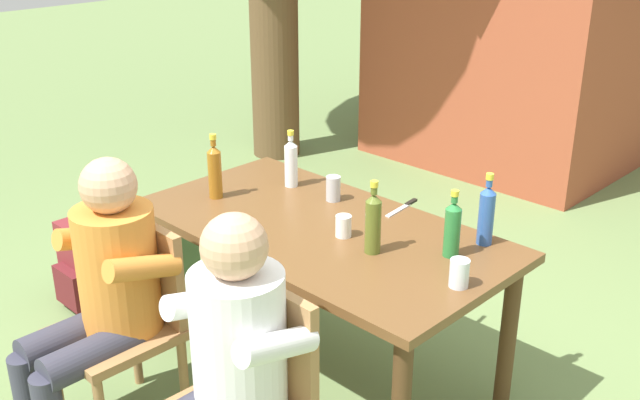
{
  "coord_description": "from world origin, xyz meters",
  "views": [
    {
      "loc": [
        2.04,
        -2.09,
        2.11
      ],
      "look_at": [
        0.0,
        0.0,
        0.89
      ],
      "focal_mm": 41.96,
      "sensor_mm": 36.0,
      "label": 1
    }
  ],
  "objects_px": {
    "chair_near_left": "(130,315)",
    "backpack_by_far_side": "(85,268)",
    "cup_white": "(343,226)",
    "chair_near_right": "(249,394)",
    "cup_glass": "(459,273)",
    "person_in_white_shirt": "(102,289)",
    "bottle_clear": "(291,162)",
    "bottle_olive": "(373,222)",
    "backpack_by_near_side": "(172,251)",
    "table_knife": "(404,207)",
    "bottle_green": "(452,228)",
    "cup_steel": "(333,188)",
    "person_in_plaid_shirt": "(221,367)",
    "dining_table": "(320,246)",
    "bottle_blue": "(486,214)",
    "bottle_amber": "(215,171)"
  },
  "relations": [
    {
      "from": "chair_near_right",
      "to": "backpack_by_far_side",
      "type": "bearing_deg",
      "value": 169.83
    },
    {
      "from": "chair_near_left",
      "to": "backpack_by_far_side",
      "type": "xyz_separation_m",
      "value": [
        -0.97,
        0.31,
        -0.26
      ]
    },
    {
      "from": "chair_near_right",
      "to": "cup_glass",
      "type": "xyz_separation_m",
      "value": [
        0.35,
        0.71,
        0.33
      ]
    },
    {
      "from": "bottle_green",
      "to": "bottle_olive",
      "type": "bearing_deg",
      "value": -141.43
    },
    {
      "from": "cup_glass",
      "to": "backpack_by_near_side",
      "type": "distance_m",
      "value": 2.06
    },
    {
      "from": "bottle_clear",
      "to": "dining_table",
      "type": "bearing_deg",
      "value": -29.1
    },
    {
      "from": "chair_near_left",
      "to": "cup_glass",
      "type": "distance_m",
      "value": 1.35
    },
    {
      "from": "cup_steel",
      "to": "person_in_plaid_shirt",
      "type": "bearing_deg",
      "value": -64.26
    },
    {
      "from": "cup_white",
      "to": "cup_steel",
      "type": "xyz_separation_m",
      "value": [
        -0.3,
        0.25,
        0.01
      ]
    },
    {
      "from": "person_in_white_shirt",
      "to": "bottle_clear",
      "type": "height_order",
      "value": "person_in_white_shirt"
    },
    {
      "from": "cup_glass",
      "to": "backpack_by_far_side",
      "type": "relative_size",
      "value": 0.22
    },
    {
      "from": "dining_table",
      "to": "bottle_amber",
      "type": "bearing_deg",
      "value": -169.12
    },
    {
      "from": "chair_near_left",
      "to": "bottle_olive",
      "type": "distance_m",
      "value": 1.07
    },
    {
      "from": "bottle_olive",
      "to": "cup_steel",
      "type": "distance_m",
      "value": 0.56
    },
    {
      "from": "dining_table",
      "to": "chair_near_left",
      "type": "xyz_separation_m",
      "value": [
        -0.37,
        -0.74,
        -0.18
      ]
    },
    {
      "from": "person_in_white_shirt",
      "to": "table_knife",
      "type": "distance_m",
      "value": 1.36
    },
    {
      "from": "cup_steel",
      "to": "cup_glass",
      "type": "relative_size",
      "value": 1.1
    },
    {
      "from": "person_in_plaid_shirt",
      "to": "bottle_amber",
      "type": "distance_m",
      "value": 1.22
    },
    {
      "from": "cup_glass",
      "to": "bottle_clear",
      "type": "bearing_deg",
      "value": 167.17
    },
    {
      "from": "chair_near_left",
      "to": "chair_near_right",
      "type": "relative_size",
      "value": 1.0
    },
    {
      "from": "dining_table",
      "to": "backpack_by_near_side",
      "type": "distance_m",
      "value": 1.32
    },
    {
      "from": "backpack_by_near_side",
      "to": "dining_table",
      "type": "bearing_deg",
      "value": -2.57
    },
    {
      "from": "dining_table",
      "to": "chair_near_right",
      "type": "bearing_deg",
      "value": -63.02
    },
    {
      "from": "bottle_green",
      "to": "bottle_blue",
      "type": "bearing_deg",
      "value": 79.78
    },
    {
      "from": "bottle_olive",
      "to": "backpack_by_near_side",
      "type": "bearing_deg",
      "value": 176.72
    },
    {
      "from": "dining_table",
      "to": "bottle_clear",
      "type": "xyz_separation_m",
      "value": [
        -0.43,
        0.24,
        0.22
      ]
    },
    {
      "from": "bottle_amber",
      "to": "cup_glass",
      "type": "xyz_separation_m",
      "value": [
        1.3,
        0.08,
        -0.08
      ]
    },
    {
      "from": "table_knife",
      "to": "backpack_by_near_side",
      "type": "distance_m",
      "value": 1.53
    },
    {
      "from": "bottle_olive",
      "to": "backpack_by_far_side",
      "type": "xyz_separation_m",
      "value": [
        -1.66,
        -0.4,
        -0.67
      ]
    },
    {
      "from": "dining_table",
      "to": "bottle_clear",
      "type": "distance_m",
      "value": 0.54
    },
    {
      "from": "person_in_white_shirt",
      "to": "backpack_by_far_side",
      "type": "height_order",
      "value": "person_in_white_shirt"
    },
    {
      "from": "person_in_white_shirt",
      "to": "table_knife",
      "type": "xyz_separation_m",
      "value": [
        0.51,
        1.26,
        0.12
      ]
    },
    {
      "from": "bottle_blue",
      "to": "bottle_green",
      "type": "relative_size",
      "value": 1.1
    },
    {
      "from": "chair_near_right",
      "to": "cup_glass",
      "type": "bearing_deg",
      "value": 63.5
    },
    {
      "from": "backpack_by_near_side",
      "to": "backpack_by_far_side",
      "type": "height_order",
      "value": "backpack_by_far_side"
    },
    {
      "from": "person_in_plaid_shirt",
      "to": "backpack_by_far_side",
      "type": "height_order",
      "value": "person_in_plaid_shirt"
    },
    {
      "from": "dining_table",
      "to": "bottle_green",
      "type": "relative_size",
      "value": 5.97
    },
    {
      "from": "bottle_clear",
      "to": "bottle_blue",
      "type": "bearing_deg",
      "value": 5.95
    },
    {
      "from": "person_in_plaid_shirt",
      "to": "bottle_amber",
      "type": "bearing_deg",
      "value": 142.1
    },
    {
      "from": "chair_near_right",
      "to": "bottle_amber",
      "type": "height_order",
      "value": "bottle_amber"
    },
    {
      "from": "dining_table",
      "to": "bottle_blue",
      "type": "bearing_deg",
      "value": 29.9
    },
    {
      "from": "cup_steel",
      "to": "cup_glass",
      "type": "xyz_separation_m",
      "value": [
        0.89,
        -0.27,
        -0.01
      ]
    },
    {
      "from": "person_in_white_shirt",
      "to": "bottle_clear",
      "type": "xyz_separation_m",
      "value": [
        -0.05,
        1.09,
        0.23
      ]
    },
    {
      "from": "cup_white",
      "to": "cup_steel",
      "type": "distance_m",
      "value": 0.39
    },
    {
      "from": "bottle_olive",
      "to": "backpack_by_near_side",
      "type": "height_order",
      "value": "bottle_olive"
    },
    {
      "from": "bottle_blue",
      "to": "cup_steel",
      "type": "xyz_separation_m",
      "value": [
        -0.75,
        -0.1,
        -0.07
      ]
    },
    {
      "from": "person_in_plaid_shirt",
      "to": "bottle_clear",
      "type": "distance_m",
      "value": 1.37
    },
    {
      "from": "person_in_plaid_shirt",
      "to": "backpack_by_near_side",
      "type": "xyz_separation_m",
      "value": [
        -1.61,
        0.9,
        -0.46
      ]
    },
    {
      "from": "bottle_green",
      "to": "backpack_by_near_side",
      "type": "relative_size",
      "value": 0.67
    },
    {
      "from": "cup_white",
      "to": "chair_near_left",
      "type": "bearing_deg",
      "value": -125.04
    }
  ]
}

